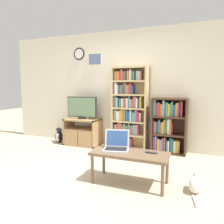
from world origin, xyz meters
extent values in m
plane|color=#BCAD93|center=(0.00, 0.00, 0.00)|extent=(18.00, 18.00, 0.00)
cube|color=beige|center=(0.00, 1.91, 1.30)|extent=(5.85, 0.06, 2.60)
torus|color=black|center=(-1.05, 1.87, 2.14)|extent=(0.29, 0.03, 0.29)
cylinder|color=white|center=(-1.05, 1.87, 2.14)|extent=(0.24, 0.02, 0.24)
cube|color=silver|center=(-0.63, 1.87, 2.00)|extent=(0.33, 0.01, 0.26)
cube|color=slate|center=(-0.63, 1.87, 2.00)|extent=(0.30, 0.02, 0.24)
cube|color=tan|center=(-1.21, 1.61, 0.31)|extent=(0.04, 0.49, 0.62)
cube|color=tan|center=(-0.44, 1.61, 0.31)|extent=(0.04, 0.49, 0.62)
cube|color=tan|center=(-0.83, 1.61, 0.60)|extent=(0.80, 0.49, 0.04)
cube|color=tan|center=(-0.83, 1.61, 0.02)|extent=(0.80, 0.49, 0.04)
cube|color=tan|center=(-0.83, 1.61, 0.37)|extent=(0.73, 0.46, 0.04)
cube|color=tan|center=(-1.01, 1.38, 0.20)|extent=(0.35, 0.02, 0.33)
cube|color=tan|center=(-0.64, 1.38, 0.20)|extent=(0.35, 0.02, 0.33)
cylinder|color=black|center=(-0.83, 1.59, 0.64)|extent=(0.18, 0.18, 0.04)
cube|color=black|center=(-0.83, 1.59, 0.89)|extent=(0.74, 0.05, 0.47)
cube|color=slate|center=(-0.83, 1.57, 0.89)|extent=(0.71, 0.01, 0.43)
cube|color=tan|center=(-0.09, 1.72, 0.89)|extent=(0.04, 0.28, 1.79)
cube|color=tan|center=(0.66, 1.72, 0.89)|extent=(0.04, 0.28, 1.79)
cube|color=tan|center=(0.28, 1.85, 0.89)|extent=(0.78, 0.02, 1.79)
cube|color=tan|center=(0.28, 1.72, 0.02)|extent=(0.71, 0.24, 0.04)
cube|color=tan|center=(0.28, 1.72, 0.31)|extent=(0.71, 0.24, 0.04)
cube|color=tan|center=(0.28, 1.72, 0.60)|extent=(0.71, 0.24, 0.04)
cube|color=tan|center=(0.28, 1.72, 0.89)|extent=(0.71, 0.24, 0.04)
cube|color=tan|center=(0.28, 1.72, 1.18)|extent=(0.71, 0.24, 0.04)
cube|color=tan|center=(0.28, 1.72, 1.48)|extent=(0.71, 0.24, 0.04)
cube|color=tan|center=(0.28, 1.72, 1.77)|extent=(0.71, 0.24, 0.04)
cube|color=red|center=(-0.05, 1.73, 0.13)|extent=(0.03, 0.21, 0.18)
cube|color=#759EB7|center=(-0.02, 1.74, 0.15)|extent=(0.02, 0.17, 0.22)
cube|color=red|center=(0.00, 1.74, 0.13)|extent=(0.02, 0.17, 0.19)
cube|color=#5B9389|center=(0.03, 1.73, 0.13)|extent=(0.03, 0.19, 0.19)
cube|color=#388947|center=(0.06, 1.73, 0.14)|extent=(0.02, 0.18, 0.21)
cube|color=#93704C|center=(0.09, 1.73, 0.13)|extent=(0.02, 0.21, 0.20)
cube|color=#2856A8|center=(0.11, 1.73, 0.16)|extent=(0.03, 0.18, 0.24)
cube|color=#5B9389|center=(0.14, 1.73, 0.14)|extent=(0.02, 0.20, 0.21)
cube|color=red|center=(0.18, 1.73, 0.14)|extent=(0.04, 0.21, 0.21)
cube|color=#388947|center=(0.21, 1.74, 0.15)|extent=(0.02, 0.18, 0.23)
cube|color=#388947|center=(0.24, 1.74, 0.13)|extent=(0.04, 0.18, 0.20)
cube|color=#5B9389|center=(0.28, 1.73, 0.13)|extent=(0.03, 0.20, 0.19)
cube|color=#B75B70|center=(0.31, 1.74, 0.14)|extent=(0.04, 0.17, 0.20)
cube|color=#232328|center=(-0.05, 1.73, 0.44)|extent=(0.02, 0.20, 0.23)
cube|color=#5B9389|center=(-0.03, 1.73, 0.43)|extent=(0.02, 0.20, 0.20)
cube|color=#B75B70|center=(0.00, 1.73, 0.43)|extent=(0.03, 0.20, 0.20)
cube|color=orange|center=(0.04, 1.74, 0.44)|extent=(0.03, 0.18, 0.23)
cube|color=#B75B70|center=(0.07, 1.74, 0.45)|extent=(0.02, 0.18, 0.24)
cube|color=#9E4293|center=(0.09, 1.73, 0.45)|extent=(0.02, 0.21, 0.24)
cube|color=gold|center=(0.12, 1.73, 0.44)|extent=(0.02, 0.19, 0.23)
cube|color=#93704C|center=(0.14, 1.73, 0.42)|extent=(0.03, 0.21, 0.18)
cube|color=#5B9389|center=(0.18, 1.73, 0.44)|extent=(0.04, 0.19, 0.23)
cube|color=#388947|center=(0.22, 1.73, 0.43)|extent=(0.04, 0.19, 0.20)
cube|color=#93704C|center=(0.25, 1.73, 0.42)|extent=(0.02, 0.22, 0.19)
cube|color=#5B9389|center=(0.28, 1.74, 0.44)|extent=(0.04, 0.17, 0.23)
cube|color=#93704C|center=(0.32, 1.74, 0.42)|extent=(0.03, 0.17, 0.18)
cube|color=red|center=(0.35, 1.73, 0.44)|extent=(0.02, 0.19, 0.22)
cube|color=#5B9389|center=(0.37, 1.73, 0.43)|extent=(0.02, 0.19, 0.20)
cube|color=#759EB7|center=(0.40, 1.73, 0.44)|extent=(0.02, 0.19, 0.22)
cube|color=#759EB7|center=(0.43, 1.74, 0.43)|extent=(0.04, 0.18, 0.21)
cube|color=#B75B70|center=(0.47, 1.73, 0.44)|extent=(0.04, 0.21, 0.23)
cube|color=orange|center=(-0.06, 1.74, 0.73)|extent=(0.02, 0.17, 0.22)
cube|color=#5B9389|center=(-0.03, 1.73, 0.74)|extent=(0.03, 0.19, 0.24)
cube|color=white|center=(0.01, 1.73, 0.73)|extent=(0.04, 0.19, 0.22)
cube|color=white|center=(0.05, 1.73, 0.72)|extent=(0.04, 0.20, 0.21)
cube|color=gold|center=(0.09, 1.74, 0.73)|extent=(0.04, 0.18, 0.23)
cube|color=orange|center=(0.13, 1.74, 0.74)|extent=(0.04, 0.18, 0.24)
cube|color=#B75B70|center=(0.17, 1.74, 0.74)|extent=(0.03, 0.17, 0.24)
cube|color=#388947|center=(0.20, 1.73, 0.74)|extent=(0.02, 0.19, 0.24)
cube|color=#5B9389|center=(0.23, 1.74, 0.74)|extent=(0.02, 0.17, 0.23)
cube|color=#2856A8|center=(0.25, 1.73, 0.73)|extent=(0.03, 0.20, 0.22)
cube|color=#2856A8|center=(0.29, 1.73, 0.73)|extent=(0.04, 0.19, 0.21)
cube|color=white|center=(0.33, 1.73, 0.74)|extent=(0.02, 0.20, 0.24)
cube|color=#388947|center=(0.36, 1.73, 0.72)|extent=(0.03, 0.19, 0.21)
cube|color=#759EB7|center=(0.39, 1.73, 0.71)|extent=(0.03, 0.20, 0.19)
cube|color=#759EB7|center=(0.43, 1.73, 0.73)|extent=(0.03, 0.19, 0.23)
cube|color=#9E4293|center=(0.46, 1.73, 0.74)|extent=(0.03, 0.22, 0.24)
cube|color=red|center=(0.49, 1.73, 0.73)|extent=(0.03, 0.21, 0.22)
cube|color=white|center=(0.53, 1.74, 0.71)|extent=(0.03, 0.18, 0.19)
cube|color=#93704C|center=(-0.06, 1.73, 1.02)|extent=(0.02, 0.20, 0.21)
cube|color=#5B9389|center=(-0.03, 1.74, 1.03)|extent=(0.04, 0.18, 0.24)
cube|color=white|center=(0.01, 1.74, 1.02)|extent=(0.04, 0.18, 0.21)
cube|color=#2856A8|center=(0.05, 1.73, 1.01)|extent=(0.02, 0.22, 0.20)
cube|color=#388947|center=(0.08, 1.73, 1.00)|extent=(0.04, 0.20, 0.18)
cube|color=white|center=(0.13, 1.74, 1.01)|extent=(0.04, 0.18, 0.19)
cube|color=#B75B70|center=(0.17, 1.74, 1.01)|extent=(0.02, 0.18, 0.20)
cube|color=#B75B70|center=(0.20, 1.74, 1.01)|extent=(0.04, 0.17, 0.21)
cube|color=white|center=(0.25, 1.73, 1.01)|extent=(0.04, 0.20, 0.20)
cube|color=#5B9389|center=(0.29, 1.74, 1.03)|extent=(0.03, 0.17, 0.25)
cube|color=#759EB7|center=(0.32, 1.73, 1.00)|extent=(0.04, 0.20, 0.19)
cube|color=orange|center=(0.36, 1.74, 1.00)|extent=(0.03, 0.18, 0.19)
cube|color=#9E4293|center=(0.40, 1.73, 1.03)|extent=(0.04, 0.20, 0.23)
cube|color=orange|center=(0.44, 1.73, 1.02)|extent=(0.03, 0.21, 0.23)
cube|color=white|center=(0.47, 1.73, 1.02)|extent=(0.03, 0.22, 0.21)
cube|color=#2856A8|center=(0.51, 1.74, 1.01)|extent=(0.04, 0.17, 0.19)
cube|color=gold|center=(0.55, 1.73, 1.03)|extent=(0.03, 0.22, 0.24)
cube|color=#9E4293|center=(-0.05, 1.74, 1.32)|extent=(0.03, 0.18, 0.24)
cube|color=white|center=(-0.01, 1.73, 1.32)|extent=(0.03, 0.22, 0.24)
cube|color=white|center=(0.02, 1.73, 1.31)|extent=(0.03, 0.22, 0.21)
cube|color=#5B9389|center=(0.05, 1.73, 1.29)|extent=(0.02, 0.22, 0.18)
cube|color=#388947|center=(0.07, 1.74, 1.30)|extent=(0.02, 0.18, 0.19)
cube|color=#759EB7|center=(0.09, 1.74, 1.30)|extent=(0.02, 0.17, 0.19)
cube|color=red|center=(0.11, 1.74, 1.31)|extent=(0.02, 0.17, 0.21)
cube|color=#93704C|center=(0.14, 1.73, 1.30)|extent=(0.02, 0.21, 0.19)
cube|color=#2856A8|center=(0.17, 1.73, 1.32)|extent=(0.03, 0.19, 0.23)
cube|color=orange|center=(0.20, 1.74, 1.32)|extent=(0.03, 0.17, 0.23)
cube|color=#93704C|center=(0.24, 1.73, 1.30)|extent=(0.04, 0.22, 0.20)
cube|color=#93704C|center=(0.27, 1.73, 1.30)|extent=(0.03, 0.22, 0.20)
cube|color=red|center=(0.31, 1.73, 1.31)|extent=(0.04, 0.21, 0.23)
cube|color=#2856A8|center=(0.35, 1.73, 1.29)|extent=(0.04, 0.19, 0.19)
cube|color=#93704C|center=(-0.05, 1.74, 1.59)|extent=(0.03, 0.17, 0.20)
cube|color=#93704C|center=(-0.01, 1.73, 1.58)|extent=(0.04, 0.21, 0.18)
cube|color=orange|center=(0.03, 1.73, 1.59)|extent=(0.04, 0.20, 0.19)
cube|color=red|center=(0.08, 1.73, 1.59)|extent=(0.04, 0.21, 0.19)
cube|color=#93704C|center=(0.12, 1.73, 1.61)|extent=(0.04, 0.19, 0.22)
cube|color=red|center=(0.16, 1.73, 1.59)|extent=(0.03, 0.19, 0.18)
cube|color=#5B9389|center=(0.19, 1.74, 1.59)|extent=(0.02, 0.17, 0.20)
cube|color=#232328|center=(0.22, 1.73, 1.60)|extent=(0.03, 0.19, 0.20)
cube|color=orange|center=(0.26, 1.73, 1.59)|extent=(0.04, 0.18, 0.20)
cube|color=#9E4293|center=(0.29, 1.73, 1.60)|extent=(0.02, 0.20, 0.21)
cube|color=white|center=(0.32, 1.73, 1.60)|extent=(0.02, 0.22, 0.22)
cube|color=#388947|center=(0.35, 1.73, 1.59)|extent=(0.04, 0.22, 0.19)
cube|color=#93704C|center=(0.38, 1.73, 1.59)|extent=(0.02, 0.19, 0.19)
cube|color=#232328|center=(0.42, 1.74, 1.59)|extent=(0.04, 0.18, 0.19)
cube|color=#759EB7|center=(0.46, 1.73, 1.59)|extent=(0.04, 0.20, 0.19)
cube|color=white|center=(0.49, 1.74, 1.59)|extent=(0.02, 0.18, 0.19)
cube|color=#93704C|center=(0.53, 1.73, 1.59)|extent=(0.04, 0.19, 0.18)
cube|color=#472D1E|center=(0.80, 1.71, 0.57)|extent=(0.04, 0.31, 1.14)
cube|color=#472D1E|center=(1.46, 1.71, 0.57)|extent=(0.04, 0.31, 1.14)
cube|color=#472D1E|center=(1.13, 1.85, 0.57)|extent=(0.70, 0.02, 1.14)
cube|color=#472D1E|center=(1.13, 1.71, 0.02)|extent=(0.63, 0.27, 0.04)
cube|color=#472D1E|center=(1.13, 1.71, 0.39)|extent=(0.63, 0.27, 0.04)
cube|color=#472D1E|center=(1.13, 1.71, 0.75)|extent=(0.63, 0.27, 0.04)
cube|color=#472D1E|center=(1.13, 1.71, 1.12)|extent=(0.63, 0.27, 0.04)
cube|color=#9E4293|center=(0.84, 1.72, 0.18)|extent=(0.04, 0.21, 0.29)
cube|color=#759EB7|center=(0.88, 1.72, 0.19)|extent=(0.03, 0.23, 0.32)
cube|color=#9E4293|center=(0.91, 1.72, 0.18)|extent=(0.02, 0.20, 0.28)
cube|color=gold|center=(0.94, 1.71, 0.17)|extent=(0.04, 0.25, 0.26)
cube|color=#759EB7|center=(0.99, 1.72, 0.16)|extent=(0.04, 0.22, 0.25)
cube|color=#9E4293|center=(1.03, 1.71, 0.18)|extent=(0.03, 0.24, 0.28)
cube|color=#93704C|center=(1.06, 1.72, 0.18)|extent=(0.03, 0.21, 0.29)
cube|color=#232328|center=(1.09, 1.72, 0.17)|extent=(0.02, 0.20, 0.27)
cube|color=#5B9389|center=(1.12, 1.71, 0.16)|extent=(0.03, 0.23, 0.24)
cube|color=white|center=(1.15, 1.71, 0.15)|extent=(0.02, 0.25, 0.24)
cube|color=#2856A8|center=(1.18, 1.72, 0.19)|extent=(0.03, 0.22, 0.30)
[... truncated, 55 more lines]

